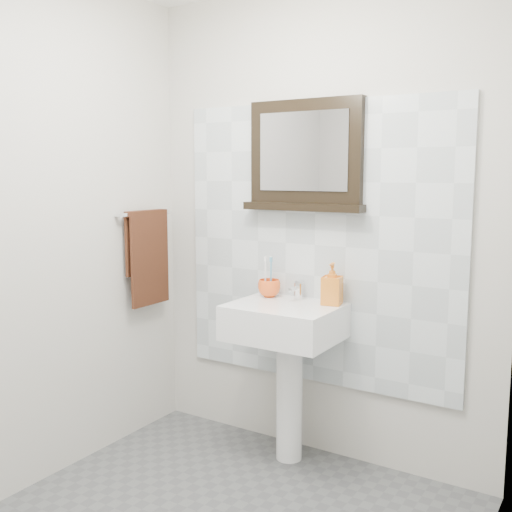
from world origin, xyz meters
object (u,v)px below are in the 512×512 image
(pedestal_sink, at_px, (286,339))
(framed_mirror, at_px, (305,158))
(hand_towel, at_px, (148,250))
(toothbrush_cup, at_px, (269,288))
(soap_dispenser, at_px, (332,284))

(pedestal_sink, xyz_separation_m, framed_mirror, (0.01, 0.19, 0.93))
(framed_mirror, distance_m, hand_towel, 1.06)
(toothbrush_cup, height_order, soap_dispenser, soap_dispenser)
(toothbrush_cup, distance_m, soap_dispenser, 0.38)
(framed_mirror, xyz_separation_m, hand_towel, (-0.89, -0.25, -0.52))
(pedestal_sink, bearing_deg, toothbrush_cup, 146.25)
(soap_dispenser, distance_m, framed_mirror, 0.67)
(toothbrush_cup, height_order, hand_towel, hand_towel)
(toothbrush_cup, distance_m, framed_mirror, 0.72)
(pedestal_sink, xyz_separation_m, soap_dispenser, (0.20, 0.12, 0.29))
(toothbrush_cup, relative_size, soap_dispenser, 0.56)
(soap_dispenser, bearing_deg, toothbrush_cup, 169.88)
(toothbrush_cup, xyz_separation_m, soap_dispenser, (0.37, 0.01, 0.06))
(toothbrush_cup, height_order, framed_mirror, framed_mirror)
(pedestal_sink, height_order, soap_dispenser, soap_dispenser)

